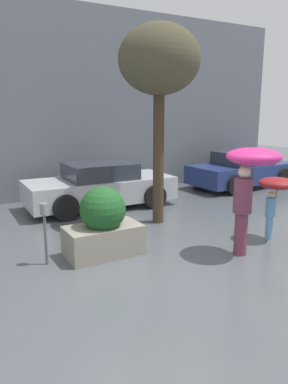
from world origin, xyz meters
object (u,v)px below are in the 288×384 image
(parked_car_near, at_px, (100,186))
(parked_car_far, at_px, (242,170))
(street_tree, at_px, (159,63))
(planter_box, at_px, (103,225))
(parking_meter, at_px, (44,221))
(person_adult, at_px, (250,172))
(person_child, at_px, (276,189))

(parked_car_near, distance_m, parked_car_far, 5.68)
(street_tree, bearing_deg, planter_box, -147.21)
(parking_meter, bearing_deg, parked_car_far, 23.12)
(planter_box, xyz_separation_m, person_adult, (2.44, -1.35, 1.03))
(planter_box, bearing_deg, parking_meter, 174.63)
(planter_box, relative_size, parked_car_far, 0.36)
(person_child, bearing_deg, parked_car_far, 85.83)
(person_child, relative_size, parked_car_near, 0.32)
(parked_car_far, bearing_deg, parked_car_near, 88.93)
(planter_box, xyz_separation_m, parked_car_near, (1.42, 3.46, 0.00))
(person_child, bearing_deg, street_tree, 156.00)
(parking_meter, bearing_deg, planter_box, -5.37)
(street_tree, bearing_deg, person_adult, -82.46)
(person_adult, distance_m, parked_car_far, 6.88)
(parked_car_far, distance_m, street_tree, 6.38)
(parked_car_near, relative_size, street_tree, 0.90)
(planter_box, bearing_deg, parked_car_far, 26.89)
(parked_car_near, bearing_deg, parking_meter, 144.43)
(person_child, relative_size, parking_meter, 1.19)
(person_child, bearing_deg, person_adult, -129.55)
(person_child, distance_m, parked_car_near, 4.98)
(person_child, relative_size, street_tree, 0.29)
(planter_box, height_order, parked_car_near, planter_box)
(planter_box, height_order, parked_car_far, planter_box)
(person_child, height_order, parking_meter, person_child)
(parked_car_far, bearing_deg, person_child, 140.13)
(planter_box, bearing_deg, person_adult, -28.99)
(parked_car_near, height_order, parked_car_far, same)
(person_adult, distance_m, person_child, 1.31)
(person_child, height_order, parked_car_near, person_child)
(planter_box, xyz_separation_m, street_tree, (2.08, 1.34, 3.23))
(person_child, xyz_separation_m, street_tree, (-1.51, 2.34, 2.71))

